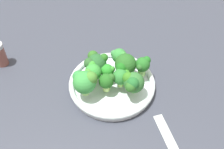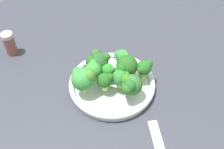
{
  "view_description": "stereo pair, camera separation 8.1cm",
  "coord_description": "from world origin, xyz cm",
  "px_view_note": "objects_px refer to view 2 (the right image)",
  "views": [
    {
      "loc": [
        18.88,
        -54.43,
        65.51
      ],
      "look_at": [
        -0.79,
        -3.3,
        5.86
      ],
      "focal_mm": 44.31,
      "sensor_mm": 36.0,
      "label": 1
    },
    {
      "loc": [
        26.2,
        -50.97,
        65.51
      ],
      "look_at": [
        -0.79,
        -3.3,
        5.86
      ],
      "focal_mm": 44.31,
      "sensor_mm": 36.0,
      "label": 2
    }
  ],
  "objects_px": {
    "broccoli_floret_7": "(98,61)",
    "broccoli_floret_8": "(93,70)",
    "broccoli_floret_5": "(108,71)",
    "broccoli_floret_6": "(83,78)",
    "broccoli_floret_1": "(131,85)",
    "pepper_shaker": "(10,44)",
    "broccoli_floret_0": "(105,80)",
    "broccoli_floret_2": "(144,68)",
    "broccoli_floret_3": "(126,66)",
    "broccoli_floret_9": "(120,76)",
    "broccoli_floret_4": "(122,57)",
    "bowl": "(112,84)"
  },
  "relations": [
    {
      "from": "broccoli_floret_8",
      "to": "broccoli_floret_9",
      "type": "bearing_deg",
      "value": 14.09
    },
    {
      "from": "broccoli_floret_0",
      "to": "broccoli_floret_2",
      "type": "distance_m",
      "value": 0.12
    },
    {
      "from": "broccoli_floret_5",
      "to": "broccoli_floret_7",
      "type": "xyz_separation_m",
      "value": [
        -0.04,
        0.01,
        0.01
      ]
    },
    {
      "from": "broccoli_floret_8",
      "to": "broccoli_floret_0",
      "type": "bearing_deg",
      "value": -14.64
    },
    {
      "from": "broccoli_floret_7",
      "to": "broccoli_floret_8",
      "type": "distance_m",
      "value": 0.04
    },
    {
      "from": "broccoli_floret_5",
      "to": "broccoli_floret_8",
      "type": "height_order",
      "value": "broccoli_floret_8"
    },
    {
      "from": "broccoli_floret_6",
      "to": "broccoli_floret_8",
      "type": "distance_m",
      "value": 0.05
    },
    {
      "from": "broccoli_floret_2",
      "to": "broccoli_floret_5",
      "type": "height_order",
      "value": "broccoli_floret_2"
    },
    {
      "from": "broccoli_floret_3",
      "to": "broccoli_floret_5",
      "type": "distance_m",
      "value": 0.06
    },
    {
      "from": "broccoli_floret_0",
      "to": "broccoli_floret_4",
      "type": "height_order",
      "value": "same"
    },
    {
      "from": "broccoli_floret_3",
      "to": "pepper_shaker",
      "type": "relative_size",
      "value": 0.89
    },
    {
      "from": "broccoli_floret_5",
      "to": "broccoli_floret_6",
      "type": "height_order",
      "value": "broccoli_floret_6"
    },
    {
      "from": "broccoli_floret_7",
      "to": "pepper_shaker",
      "type": "height_order",
      "value": "broccoli_floret_7"
    },
    {
      "from": "broccoli_floret_7",
      "to": "broccoli_floret_2",
      "type": "bearing_deg",
      "value": 17.95
    },
    {
      "from": "broccoli_floret_8",
      "to": "pepper_shaker",
      "type": "xyz_separation_m",
      "value": [
        -0.32,
        -0.01,
        -0.03
      ]
    },
    {
      "from": "broccoli_floret_0",
      "to": "broccoli_floret_1",
      "type": "distance_m",
      "value": 0.07
    },
    {
      "from": "bowl",
      "to": "broccoli_floret_6",
      "type": "bearing_deg",
      "value": -129.44
    },
    {
      "from": "broccoli_floret_5",
      "to": "broccoli_floret_8",
      "type": "xyz_separation_m",
      "value": [
        -0.03,
        -0.03,
        0.01
      ]
    },
    {
      "from": "broccoli_floret_1",
      "to": "pepper_shaker",
      "type": "relative_size",
      "value": 0.85
    },
    {
      "from": "broccoli_floret_1",
      "to": "broccoli_floret_6",
      "type": "height_order",
      "value": "broccoli_floret_6"
    },
    {
      "from": "broccoli_floret_2",
      "to": "broccoli_floret_7",
      "type": "relative_size",
      "value": 0.93
    },
    {
      "from": "broccoli_floret_1",
      "to": "pepper_shaker",
      "type": "xyz_separation_m",
      "value": [
        -0.45,
        -0.02,
        -0.03
      ]
    },
    {
      "from": "broccoli_floret_1",
      "to": "broccoli_floret_9",
      "type": "relative_size",
      "value": 1.19
    },
    {
      "from": "broccoli_floret_1",
      "to": "bowl",
      "type": "bearing_deg",
      "value": 165.49
    },
    {
      "from": "broccoli_floret_6",
      "to": "pepper_shaker",
      "type": "distance_m",
      "value": 0.32
    },
    {
      "from": "broccoli_floret_3",
      "to": "broccoli_floret_9",
      "type": "xyz_separation_m",
      "value": [
        0.0,
        -0.04,
        -0.0
      ]
    },
    {
      "from": "broccoli_floret_5",
      "to": "pepper_shaker",
      "type": "distance_m",
      "value": 0.36
    },
    {
      "from": "broccoli_floret_4",
      "to": "broccoli_floret_8",
      "type": "relative_size",
      "value": 0.89
    },
    {
      "from": "broccoli_floret_9",
      "to": "pepper_shaker",
      "type": "height_order",
      "value": "broccoli_floret_9"
    },
    {
      "from": "broccoli_floret_1",
      "to": "broccoli_floret_8",
      "type": "relative_size",
      "value": 1.08
    },
    {
      "from": "broccoli_floret_3",
      "to": "broccoli_floret_5",
      "type": "relative_size",
      "value": 1.44
    },
    {
      "from": "broccoli_floret_0",
      "to": "broccoli_floret_5",
      "type": "height_order",
      "value": "broccoli_floret_0"
    },
    {
      "from": "broccoli_floret_1",
      "to": "broccoli_floret_5",
      "type": "bearing_deg",
      "value": 163.73
    },
    {
      "from": "broccoli_floret_9",
      "to": "broccoli_floret_7",
      "type": "bearing_deg",
      "value": 168.39
    },
    {
      "from": "broccoli_floret_0",
      "to": "broccoli_floret_7",
      "type": "height_order",
      "value": "broccoli_floret_7"
    },
    {
      "from": "broccoli_floret_3",
      "to": "broccoli_floret_4",
      "type": "xyz_separation_m",
      "value": [
        -0.03,
        0.03,
        -0.01
      ]
    },
    {
      "from": "broccoli_floret_5",
      "to": "broccoli_floret_7",
      "type": "distance_m",
      "value": 0.04
    },
    {
      "from": "broccoli_floret_2",
      "to": "broccoli_floret_8",
      "type": "xyz_separation_m",
      "value": [
        -0.13,
        -0.08,
        0.0
      ]
    },
    {
      "from": "broccoli_floret_7",
      "to": "broccoli_floret_9",
      "type": "xyz_separation_m",
      "value": [
        0.09,
        -0.02,
        -0.0
      ]
    },
    {
      "from": "broccoli_floret_7",
      "to": "broccoli_floret_9",
      "type": "relative_size",
      "value": 1.14
    },
    {
      "from": "broccoli_floret_1",
      "to": "broccoli_floret_9",
      "type": "xyz_separation_m",
      "value": [
        -0.04,
        0.02,
        -0.0
      ]
    },
    {
      "from": "broccoli_floret_1",
      "to": "broccoli_floret_4",
      "type": "distance_m",
      "value": 0.12
    },
    {
      "from": "bowl",
      "to": "broccoli_floret_9",
      "type": "bearing_deg",
      "value": -1.52
    },
    {
      "from": "broccoli_floret_9",
      "to": "bowl",
      "type": "bearing_deg",
      "value": 178.48
    },
    {
      "from": "broccoli_floret_7",
      "to": "broccoli_floret_8",
      "type": "relative_size",
      "value": 1.04
    },
    {
      "from": "broccoli_floret_0",
      "to": "broccoli_floret_3",
      "type": "bearing_deg",
      "value": 69.51
    },
    {
      "from": "broccoli_floret_4",
      "to": "pepper_shaker",
      "type": "xyz_separation_m",
      "value": [
        -0.37,
        -0.11,
        -0.02
      ]
    },
    {
      "from": "broccoli_floret_1",
      "to": "broccoli_floret_3",
      "type": "height_order",
      "value": "broccoli_floret_3"
    },
    {
      "from": "broccoli_floret_0",
      "to": "broccoli_floret_2",
      "type": "bearing_deg",
      "value": 50.72
    },
    {
      "from": "broccoli_floret_7",
      "to": "broccoli_floret_5",
      "type": "bearing_deg",
      "value": -13.16
    }
  ]
}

